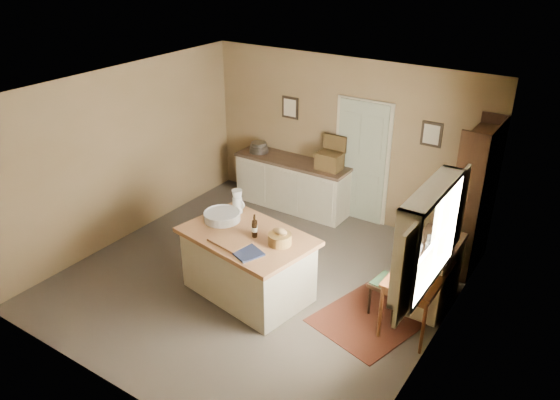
{
  "coord_description": "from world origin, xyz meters",
  "views": [
    {
      "loc": [
        3.83,
        -5.2,
        4.41
      ],
      "look_at": [
        0.15,
        0.35,
        1.15
      ],
      "focal_mm": 35.0,
      "sensor_mm": 36.0,
      "label": 1
    }
  ],
  "objects_px": {
    "sideboard": "(293,182)",
    "writing_desk": "(418,279)",
    "right_cabinet": "(432,273)",
    "desk_chair": "(389,284)",
    "work_island": "(248,262)",
    "shelving_unit": "(477,199)"
  },
  "relations": [
    {
      "from": "work_island",
      "to": "writing_desk",
      "type": "bearing_deg",
      "value": 25.34
    },
    {
      "from": "desk_chair",
      "to": "shelving_unit",
      "type": "height_order",
      "value": "shelving_unit"
    },
    {
      "from": "sideboard",
      "to": "desk_chair",
      "type": "bearing_deg",
      "value": -35.75
    },
    {
      "from": "work_island",
      "to": "shelving_unit",
      "type": "relative_size",
      "value": 0.85
    },
    {
      "from": "desk_chair",
      "to": "sideboard",
      "type": "bearing_deg",
      "value": 151.19
    },
    {
      "from": "writing_desk",
      "to": "right_cabinet",
      "type": "distance_m",
      "value": 0.58
    },
    {
      "from": "writing_desk",
      "to": "right_cabinet",
      "type": "height_order",
      "value": "right_cabinet"
    },
    {
      "from": "right_cabinet",
      "to": "sideboard",
      "type": "bearing_deg",
      "value": 155.23
    },
    {
      "from": "work_island",
      "to": "sideboard",
      "type": "height_order",
      "value": "work_island"
    },
    {
      "from": "writing_desk",
      "to": "desk_chair",
      "type": "height_order",
      "value": "desk_chair"
    },
    {
      "from": "desk_chair",
      "to": "shelving_unit",
      "type": "bearing_deg",
      "value": 79.89
    },
    {
      "from": "work_island",
      "to": "desk_chair",
      "type": "xyz_separation_m",
      "value": [
        1.76,
        0.62,
        -0.04
      ]
    },
    {
      "from": "writing_desk",
      "to": "desk_chair",
      "type": "distance_m",
      "value": 0.43
    },
    {
      "from": "sideboard",
      "to": "writing_desk",
      "type": "bearing_deg",
      "value": -32.67
    },
    {
      "from": "writing_desk",
      "to": "shelving_unit",
      "type": "distance_m",
      "value": 1.78
    },
    {
      "from": "work_island",
      "to": "shelving_unit",
      "type": "bearing_deg",
      "value": 55.22
    },
    {
      "from": "work_island",
      "to": "right_cabinet",
      "type": "distance_m",
      "value": 2.4
    },
    {
      "from": "work_island",
      "to": "writing_desk",
      "type": "distance_m",
      "value": 2.21
    },
    {
      "from": "sideboard",
      "to": "work_island",
      "type": "bearing_deg",
      "value": -70.68
    },
    {
      "from": "writing_desk",
      "to": "desk_chair",
      "type": "bearing_deg",
      "value": 175.9
    },
    {
      "from": "work_island",
      "to": "desk_chair",
      "type": "height_order",
      "value": "work_island"
    },
    {
      "from": "shelving_unit",
      "to": "writing_desk",
      "type": "bearing_deg",
      "value": -95.19
    }
  ]
}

